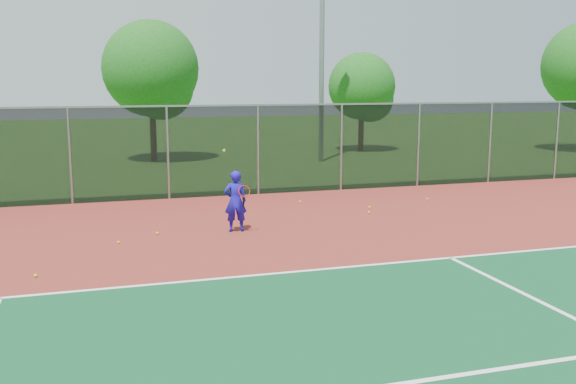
# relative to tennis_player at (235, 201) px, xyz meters

# --- Properties ---
(ground) EXTENTS (120.00, 120.00, 0.00)m
(ground) POSITION_rel_tennis_player_xyz_m (1.91, -6.84, -0.81)
(ground) COLOR #295C1A
(ground) RESTS_ON ground
(court_apron) EXTENTS (30.00, 20.00, 0.02)m
(court_apron) POSITION_rel_tennis_player_xyz_m (1.91, -4.84, -0.80)
(court_apron) COLOR maroon
(court_apron) RESTS_ON ground
(fence_back) EXTENTS (30.00, 0.06, 3.03)m
(fence_back) POSITION_rel_tennis_player_xyz_m (1.91, 5.16, 0.76)
(fence_back) COLOR black
(fence_back) RESTS_ON court_apron
(tennis_player) EXTENTS (0.60, 0.62, 2.11)m
(tennis_player) POSITION_rel_tennis_player_xyz_m (0.00, 0.00, 0.00)
(tennis_player) COLOR #1912A9
(tennis_player) RESTS_ON court_apron
(practice_ball_0) EXTENTS (0.07, 0.07, 0.07)m
(practice_ball_0) POSITION_rel_tennis_player_xyz_m (4.15, 1.05, -0.75)
(practice_ball_0) COLOR #CBD118
(practice_ball_0) RESTS_ON court_apron
(practice_ball_1) EXTENTS (0.07, 0.07, 0.07)m
(practice_ball_1) POSITION_rel_tennis_player_xyz_m (-2.92, -0.45, -0.75)
(practice_ball_1) COLOR #CBD118
(practice_ball_1) RESTS_ON court_apron
(practice_ball_2) EXTENTS (0.07, 0.07, 0.07)m
(practice_ball_2) POSITION_rel_tennis_player_xyz_m (4.50, 1.76, -0.75)
(practice_ball_2) COLOR #CBD118
(practice_ball_2) RESTS_ON court_apron
(practice_ball_3) EXTENTS (0.07, 0.07, 0.07)m
(practice_ball_3) POSITION_rel_tennis_player_xyz_m (2.77, 3.20, -0.75)
(practice_ball_3) COLOR #CBD118
(practice_ball_3) RESTS_ON court_apron
(practice_ball_4) EXTENTS (0.07, 0.07, 0.07)m
(practice_ball_4) POSITION_rel_tennis_player_xyz_m (-1.96, 0.22, -0.75)
(practice_ball_4) COLOR #CBD118
(practice_ball_4) RESTS_ON court_apron
(practice_ball_5) EXTENTS (0.07, 0.07, 0.07)m
(practice_ball_5) POSITION_rel_tennis_player_xyz_m (-4.58, -2.69, -0.75)
(practice_ball_5) COLOR #CBD118
(practice_ball_5) RESTS_ON court_apron
(practice_ball_7) EXTENTS (0.07, 0.07, 0.07)m
(practice_ball_7) POSITION_rel_tennis_player_xyz_m (6.84, 2.47, -0.75)
(practice_ball_7) COLOR #CBD118
(practice_ball_7) RESTS_ON court_apron
(floodlight_n) EXTENTS (0.90, 0.40, 11.67)m
(floodlight_n) POSITION_rel_tennis_player_xyz_m (7.03, 13.13, 5.80)
(floodlight_n) COLOR gray
(floodlight_n) RESTS_ON ground
(tree_back_left) EXTENTS (4.53, 4.53, 6.66)m
(tree_back_left) POSITION_rel_tennis_player_xyz_m (-0.51, 15.57, 3.37)
(tree_back_left) COLOR #372214
(tree_back_left) RESTS_ON ground
(tree_back_mid) EXTENTS (3.65, 3.65, 5.36)m
(tree_back_mid) POSITION_rel_tennis_player_xyz_m (10.84, 16.88, 2.55)
(tree_back_mid) COLOR #372214
(tree_back_mid) RESTS_ON ground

